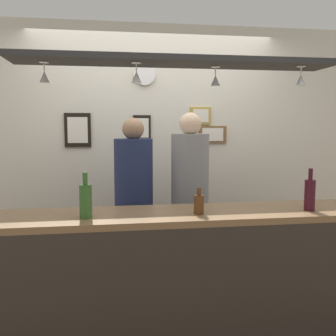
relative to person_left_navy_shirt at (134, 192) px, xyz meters
name	(u,v)px	position (x,y,z in m)	size (l,w,h in m)	color
ground_plane	(170,320)	(0.25, -0.45, -0.98)	(8.00, 8.00, 0.00)	brown
back_wall	(153,151)	(0.25, 0.65, 0.32)	(4.40, 0.06, 2.60)	silver
bar_counter	(182,263)	(0.25, -0.95, -0.33)	(2.70, 0.55, 0.97)	brown
overhead_glass_rack	(177,61)	(0.25, -0.75, 1.02)	(2.20, 0.36, 0.04)	black
hanging_wineglass_far_left	(44,76)	(-0.62, -0.72, 0.91)	(0.07, 0.07, 0.13)	silver
hanging_wineglass_left	(136,76)	(-0.03, -0.80, 0.91)	(0.07, 0.07, 0.13)	silver
hanging_wineglass_center_left	(215,80)	(0.54, -0.70, 0.91)	(0.07, 0.07, 0.13)	silver
hanging_wineglass_center	(301,79)	(1.12, -0.81, 0.91)	(0.07, 0.07, 0.13)	silver
person_left_navy_shirt	(134,192)	(0.00, 0.00, 0.00)	(0.34, 0.34, 1.64)	#2D334C
person_right_grey_shirt	(190,187)	(0.51, 0.00, 0.03)	(0.34, 0.34, 1.68)	#2D334C
bottle_beer_brown_stubby	(199,204)	(0.38, -0.88, 0.06)	(0.07, 0.07, 0.18)	#512D14
bottle_champagne_green	(86,200)	(-0.37, -0.89, 0.10)	(0.08, 0.08, 0.30)	#2D5623
bottle_wine_dark_red	(310,194)	(1.18, -0.89, 0.10)	(0.08, 0.08, 0.30)	#380F19
picture_frame_caricature	(78,130)	(-0.52, 0.61, 0.54)	(0.26, 0.02, 0.34)	black
picture_frame_upper_small	(201,116)	(0.75, 0.61, 0.69)	(0.22, 0.02, 0.18)	#B29338
picture_frame_crest	(142,128)	(0.13, 0.61, 0.56)	(0.18, 0.02, 0.26)	black
picture_frame_lower_pair	(213,135)	(0.88, 0.61, 0.49)	(0.30, 0.02, 0.18)	brown
wall_clock	(144,74)	(0.16, 0.60, 1.10)	(0.22, 0.22, 0.03)	white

